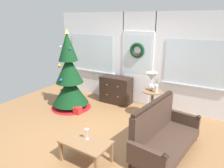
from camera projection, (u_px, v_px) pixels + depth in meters
ground_plane at (97, 135)px, 4.46m from camera, size 6.76×6.76×0.00m
back_wall_with_door at (138, 60)px, 5.80m from camera, size 5.20×0.19×2.55m
christmas_tree at (70, 80)px, 5.62m from camera, size 1.10×1.10×2.13m
dresser_cabinet at (116, 90)px, 6.08m from camera, size 0.90×0.45×0.78m
settee_sofa at (162, 133)px, 3.82m from camera, size 0.92×1.72×0.96m
side_table at (152, 99)px, 5.12m from camera, size 0.50×0.48×0.70m
table_lamp at (152, 79)px, 5.03m from camera, size 0.28×0.28×0.44m
flower_vase at (156, 88)px, 4.92m from camera, size 0.11×0.10×0.35m
coffee_table at (86, 144)px, 3.56m from camera, size 0.86×0.55×0.40m
wine_glass at (87, 132)px, 3.55m from camera, size 0.08×0.08×0.20m
gift_box at (78, 110)px, 5.43m from camera, size 0.19×0.17×0.19m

